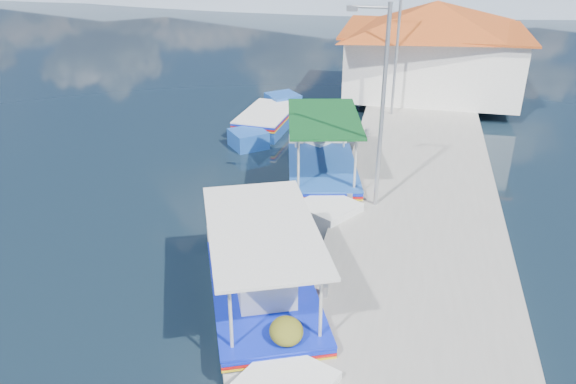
# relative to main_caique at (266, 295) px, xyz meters

# --- Properties ---
(ground) EXTENTS (160.00, 160.00, 0.00)m
(ground) POSITION_rel_main_caique_xyz_m (-2.46, 3.27, -0.51)
(ground) COLOR black
(ground) RESTS_ON ground
(quay) EXTENTS (5.00, 44.00, 0.50)m
(quay) POSITION_rel_main_caique_xyz_m (3.44, 9.27, -0.26)
(quay) COLOR gray
(quay) RESTS_ON ground
(bollards) EXTENTS (0.20, 17.20, 0.30)m
(bollards) POSITION_rel_main_caique_xyz_m (1.34, 8.52, 0.14)
(bollards) COLOR #A5A8AD
(bollards) RESTS_ON quay
(main_caique) EXTENTS (4.34, 7.45, 2.66)m
(main_caique) POSITION_rel_main_caique_xyz_m (0.00, 0.00, 0.00)
(main_caique) COLOR silver
(main_caique) RESTS_ON ground
(caique_green_canopy) EXTENTS (3.37, 7.44, 2.85)m
(caique_green_canopy) POSITION_rel_main_caique_xyz_m (0.20, 7.21, -0.09)
(caique_green_canopy) COLOR silver
(caique_green_canopy) RESTS_ON ground
(caique_blue_hull) EXTENTS (2.26, 6.55, 1.17)m
(caique_blue_hull) POSITION_rel_main_caique_xyz_m (-3.21, 12.64, -0.20)
(caique_blue_hull) COLOR #1A489D
(caique_blue_hull) RESTS_ON ground
(caique_far) EXTENTS (2.27, 6.48, 2.28)m
(caique_far) POSITION_rel_main_caique_xyz_m (0.20, 19.82, -0.09)
(caique_far) COLOR silver
(caique_far) RESTS_ON ground
(harbor_building) EXTENTS (10.49, 10.49, 4.40)m
(harbor_building) POSITION_rel_main_caique_xyz_m (3.73, 18.27, 2.26)
(harbor_building) COLOR white
(harbor_building) RESTS_ON quay
(lamp_post_near) EXTENTS (1.21, 0.14, 6.00)m
(lamp_post_near) POSITION_rel_main_caique_xyz_m (2.05, 5.27, 3.34)
(lamp_post_near) COLOR #A5A8AD
(lamp_post_near) RESTS_ON quay
(lamp_post_far) EXTENTS (1.21, 0.14, 6.00)m
(lamp_post_far) POSITION_rel_main_caique_xyz_m (2.05, 14.27, 3.34)
(lamp_post_far) COLOR #A5A8AD
(lamp_post_far) RESTS_ON quay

